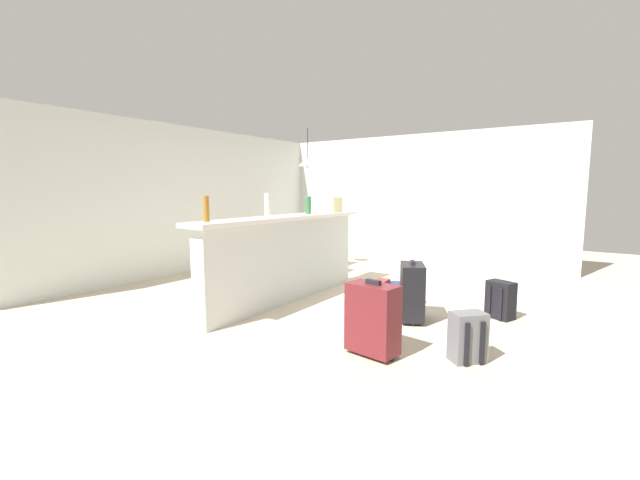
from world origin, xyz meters
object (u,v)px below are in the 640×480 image
bottle_clear (333,202)px  dining_chair_near_partition (322,243)px  bottle_white (268,206)px  book_stack (382,282)px  suitcase_upright_black (412,291)px  dining_chair_far_side (284,238)px  backpack_black (501,300)px  suitcase_flat_navy (384,293)px  grocery_bag (333,205)px  suitcase_upright_maroon (373,318)px  backpack_grey (467,338)px  bottle_amber (206,209)px  bottle_green (308,205)px  dining_table (304,233)px  pendant_lamp (308,162)px

bottle_clear → dining_chair_near_partition: (0.54, 0.56, -0.73)m
bottle_white → book_stack: bottle_white is taller
suitcase_upright_black → book_stack: (0.54, 0.63, -0.08)m
dining_chair_far_side → backpack_black: 4.21m
bottle_clear → suitcase_flat_navy: (-0.55, -1.13, -1.13)m
dining_chair_near_partition → grocery_bag: bearing=-137.5°
suitcase_flat_navy → book_stack: (-0.00, 0.04, 0.14)m
suitcase_upright_maroon → book_stack: 1.79m
bottle_white → backpack_black: bottle_white is taller
backpack_grey → backpack_black: 1.40m
bottle_white → backpack_black: bearing=-62.7°
backpack_grey → backpack_black: bearing=0.0°
bottle_amber → bottle_green: bearing=-2.9°
grocery_bag → dining_table: size_ratio=0.24×
suitcase_flat_navy → grocery_bag: bearing=71.5°
suitcase_upright_black → dining_table: bearing=57.9°
pendant_lamp → bottle_amber: bearing=-162.6°
dining_table → suitcase_upright_black: 3.28m
suitcase_upright_maroon → bottle_clear: bearing=39.5°
backpack_grey → bottle_white: bearing=85.6°
bottle_amber → bottle_white: bottle_white is taller
dining_chair_near_partition → bottle_amber: bearing=-169.0°
suitcase_flat_navy → book_stack: size_ratio=3.05×
bottle_amber → dining_chair_far_side: 3.56m
dining_table → backpack_grey: 4.37m
dining_chair_near_partition → book_stack: size_ratio=3.19×
bottle_clear → book_stack: bearing=-116.6°
suitcase_flat_navy → bottle_white: bearing=138.8°
suitcase_flat_navy → backpack_grey: size_ratio=2.12×
dining_table → grocery_bag: bearing=-126.3°
dining_table → dining_chair_near_partition: dining_chair_near_partition is taller
dining_chair_far_side → pendant_lamp: bearing=-90.6°
pendant_lamp → book_stack: 2.91m
suitcase_upright_maroon → bottle_green: bearing=50.5°
bottle_green → suitcase_flat_navy: bearing=-76.8°
pendant_lamp → grocery_bag: bearing=-128.9°
bottle_green → suitcase_upright_maroon: size_ratio=0.36×
bottle_amber → suitcase_flat_navy: (1.91, -1.11, -1.13)m
bottle_amber → dining_table: 3.33m
suitcase_flat_navy → backpack_black: backpack_black is taller
bottle_white → suitcase_upright_black: (0.58, -1.57, -0.92)m
bottle_clear → dining_chair_far_side: bearing=66.3°
bottle_green → dining_chair_far_side: 2.31m
bottle_clear → suitcase_upright_maroon: 2.97m
grocery_bag → pendant_lamp: (0.87, 1.08, 0.70)m
grocery_bag → bottle_clear: bearing=30.1°
pendant_lamp → backpack_grey: size_ratio=1.67×
dining_chair_far_side → book_stack: size_ratio=3.19×
grocery_bag → dining_chair_far_side: 2.00m
pendant_lamp → book_stack: size_ratio=2.41×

